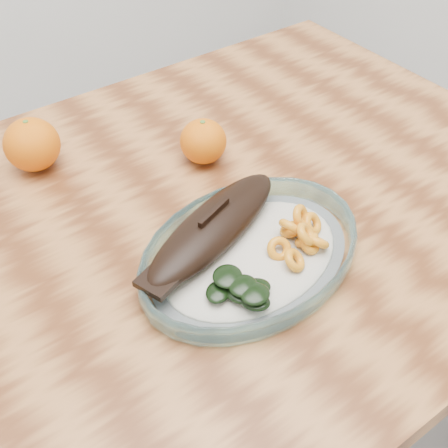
{
  "coord_description": "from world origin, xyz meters",
  "views": [
    {
      "loc": [
        -0.29,
        -0.5,
        1.29
      ],
      "look_at": [
        0.03,
        -0.06,
        0.77
      ],
      "focal_mm": 45.0,
      "sensor_mm": 36.0,
      "label": 1
    }
  ],
  "objects_px": {
    "dining_table": "(185,268)",
    "orange_right": "(203,141)",
    "orange_left": "(32,144)",
    "plated_meal": "(249,250)"
  },
  "relations": [
    {
      "from": "orange_right",
      "to": "plated_meal",
      "type": "bearing_deg",
      "value": -109.12
    },
    {
      "from": "orange_right",
      "to": "dining_table",
      "type": "bearing_deg",
      "value": -136.79
    },
    {
      "from": "dining_table",
      "to": "plated_meal",
      "type": "height_order",
      "value": "plated_meal"
    },
    {
      "from": "dining_table",
      "to": "orange_right",
      "type": "relative_size",
      "value": 16.53
    },
    {
      "from": "orange_left",
      "to": "orange_right",
      "type": "distance_m",
      "value": 0.26
    },
    {
      "from": "dining_table",
      "to": "plated_meal",
      "type": "xyz_separation_m",
      "value": [
        0.03,
        -0.12,
        0.12
      ]
    },
    {
      "from": "dining_table",
      "to": "orange_right",
      "type": "distance_m",
      "value": 0.2
    },
    {
      "from": "dining_table",
      "to": "plated_meal",
      "type": "bearing_deg",
      "value": -75.02
    },
    {
      "from": "orange_left",
      "to": "plated_meal",
      "type": "bearing_deg",
      "value": -67.37
    },
    {
      "from": "plated_meal",
      "to": "orange_right",
      "type": "height_order",
      "value": "plated_meal"
    }
  ]
}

